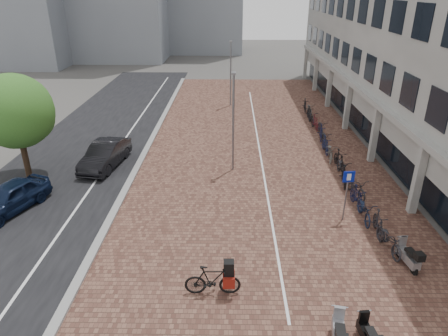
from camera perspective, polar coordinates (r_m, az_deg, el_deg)
ground at (r=15.65m, az=-0.39°, el=-13.58°), size 140.00×140.00×0.00m
plaza_brick at (r=26.21m, az=4.61°, el=2.85°), size 14.50×42.00×0.04m
street_asphalt at (r=27.77m, az=-18.71°, el=2.85°), size 8.00×50.00×0.03m
curb at (r=26.69m, az=-10.80°, el=3.03°), size 0.35×42.00×0.14m
lane_line at (r=27.15m, az=-14.73°, el=2.91°), size 0.12×44.00×0.00m
parking_line at (r=26.21m, az=5.05°, el=2.90°), size 0.10×30.00×0.00m
office_building at (r=31.03m, az=26.76°, el=19.90°), size 8.40×40.00×15.00m
car_navy at (r=21.14m, az=-28.38°, el=-3.75°), size 3.00×4.41×1.39m
car_dark at (r=24.22m, az=-16.61°, el=1.83°), size 2.16×4.59×1.45m
hero_bike at (r=14.04m, az=-1.65°, el=-15.65°), size 1.94×0.59×1.36m
scooter_front at (r=16.76m, az=24.83°, el=-11.19°), size 0.67×1.53×1.01m
scooter_mid at (r=13.17m, az=20.03°, el=-21.57°), size 0.57×1.43×0.96m
scooter_back at (r=12.91m, az=16.12°, el=-21.75°), size 0.74×1.59×1.05m
parking_sign at (r=18.24m, az=17.18°, el=-2.74°), size 0.51×0.12×2.45m
lamp_near at (r=22.03m, az=1.33°, el=6.30°), size 0.12×0.12×5.53m
lamp_far at (r=35.22m, az=0.94°, el=13.20°), size 0.12×0.12×5.46m
street_tree at (r=23.65m, az=-27.32°, el=7.00°), size 3.92×3.92×5.70m
bike_row at (r=25.48m, az=15.06°, el=2.65°), size 1.27×21.47×1.05m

